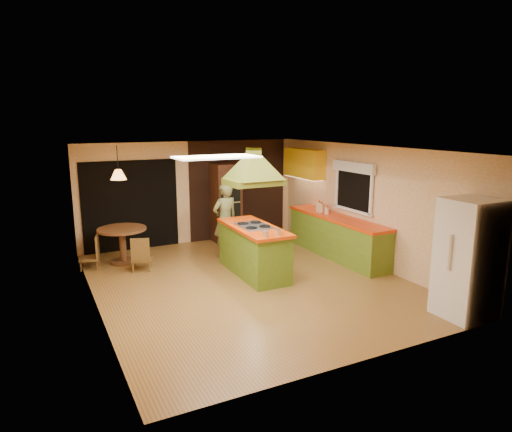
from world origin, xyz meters
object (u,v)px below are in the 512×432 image
refrigerator (468,259)px  canister_large (319,207)px  man (225,220)px  wall_oven (226,203)px  kitchen_island (254,250)px  dining_table (122,238)px

refrigerator → canister_large: bearing=89.9°
man → canister_large: size_ratio=7.73×
man → wall_oven: 1.37m
kitchen_island → canister_large: (2.12, 0.87, 0.53)m
man → refrigerator: 5.03m
kitchen_island → man: man is taller
kitchen_island → man: (-0.05, 1.33, 0.34)m
kitchen_island → wall_oven: bearing=80.0°
wall_oven → canister_large: bearing=-48.2°
man → wall_oven: (0.55, 1.24, 0.14)m
kitchen_island → canister_large: size_ratio=9.10×
man → dining_table: size_ratio=1.64×
wall_oven → man: bearing=-115.7°
man → dining_table: 2.23m
kitchen_island → canister_large: 2.35m
kitchen_island → refrigerator: size_ratio=1.06×
wall_oven → canister_large: 2.35m
man → canister_large: 2.23m
man → wall_oven: bearing=-124.5°
dining_table → canister_large: 4.45m
dining_table → canister_large: bearing=-13.6°
kitchen_island → wall_oven: wall_oven is taller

